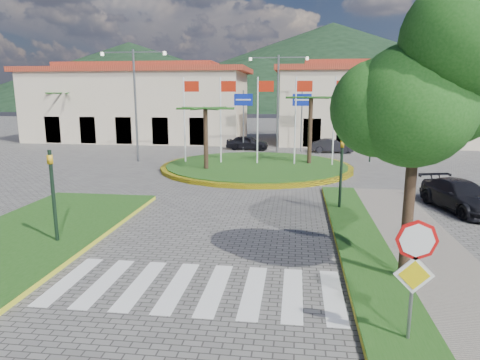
# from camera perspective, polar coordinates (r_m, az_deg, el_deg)

# --- Properties ---
(sidewalk_right) EXTENTS (4.00, 28.00, 0.15)m
(sidewalk_right) POSITION_cam_1_polar(r_m,az_deg,el_deg) (10.06, 27.84, -19.07)
(sidewalk_right) COLOR gray
(sidewalk_right) RESTS_ON ground
(verge_right) EXTENTS (1.60, 28.00, 0.18)m
(verge_right) POSITION_cam_1_polar(r_m,az_deg,el_deg) (9.72, 20.80, -19.49)
(verge_right) COLOR #1E4C15
(verge_right) RESTS_ON ground
(median_left) EXTENTS (5.00, 14.00, 0.18)m
(median_left) POSITION_cam_1_polar(r_m,az_deg,el_deg) (15.90, -28.14, -7.78)
(median_left) COLOR #1E4C15
(median_left) RESTS_ON ground
(crosswalk) EXTENTS (8.00, 3.00, 0.01)m
(crosswalk) POSITION_cam_1_polar(r_m,az_deg,el_deg) (11.55, -6.38, -14.04)
(crosswalk) COLOR silver
(crosswalk) RESTS_ON ground
(roundabout_island) EXTENTS (12.70, 12.70, 6.00)m
(roundabout_island) POSITION_cam_1_polar(r_m,az_deg,el_deg) (28.62, 2.22, 1.86)
(roundabout_island) COLOR yellow
(roundabout_island) RESTS_ON ground
(stop_sign) EXTENTS (0.80, 0.11, 2.65)m
(stop_sign) POSITION_cam_1_polar(r_m,az_deg,el_deg) (8.97, 22.27, -10.18)
(stop_sign) COLOR slate
(stop_sign) RESTS_ON ground
(deciduous_tree) EXTENTS (3.60, 3.60, 6.80)m
(deciduous_tree) POSITION_cam_1_polar(r_m,az_deg,el_deg) (11.48, 22.70, 11.65)
(deciduous_tree) COLOR black
(deciduous_tree) RESTS_ON ground
(traffic_light_left) EXTENTS (0.15, 0.18, 3.20)m
(traffic_light_left) POSITION_cam_1_polar(r_m,az_deg,el_deg) (15.12, -23.70, -1.04)
(traffic_light_left) COLOR black
(traffic_light_left) RESTS_ON ground
(traffic_light_right) EXTENTS (0.15, 0.18, 3.20)m
(traffic_light_right) POSITION_cam_1_polar(r_m,az_deg,el_deg) (18.45, 13.35, 1.75)
(traffic_light_right) COLOR black
(traffic_light_right) RESTS_ON ground
(traffic_light_far) EXTENTS (0.18, 0.15, 3.20)m
(traffic_light_far) POSITION_cam_1_polar(r_m,az_deg,el_deg) (32.69, 17.08, 5.71)
(traffic_light_far) COLOR black
(traffic_light_far) RESTS_ON ground
(direction_sign_west) EXTENTS (1.60, 0.14, 5.20)m
(direction_sign_west) POSITION_cam_1_polar(r_m,az_deg,el_deg) (37.38, 0.45, 9.32)
(direction_sign_west) COLOR slate
(direction_sign_west) RESTS_ON ground
(direction_sign_east) EXTENTS (1.60, 0.14, 5.20)m
(direction_sign_east) POSITION_cam_1_polar(r_m,az_deg,el_deg) (37.10, 8.24, 9.19)
(direction_sign_east) COLOR slate
(direction_sign_east) RESTS_ON ground
(street_lamp_centre) EXTENTS (4.80, 0.16, 8.00)m
(street_lamp_centre) POSITION_cam_1_polar(r_m,az_deg,el_deg) (36.14, 5.07, 10.73)
(street_lamp_centre) COLOR slate
(street_lamp_centre) RESTS_ON ground
(street_lamp_west) EXTENTS (4.80, 0.16, 8.00)m
(street_lamp_west) POSITION_cam_1_polar(r_m,az_deg,el_deg) (32.25, -13.78, 10.36)
(street_lamp_west) COLOR slate
(street_lamp_west) RESTS_ON ground
(building_left) EXTENTS (23.32, 9.54, 8.05)m
(building_left) POSITION_cam_1_polar(r_m,az_deg,el_deg) (47.13, -13.32, 9.93)
(building_left) COLOR beige
(building_left) RESTS_ON ground
(building_right) EXTENTS (19.08, 9.54, 8.05)m
(building_right) POSITION_cam_1_polar(r_m,az_deg,el_deg) (44.73, 17.29, 9.66)
(building_right) COLOR beige
(building_right) RESTS_ON ground
(hill_far_west) EXTENTS (140.00, 140.00, 22.00)m
(hill_far_west) POSITION_cam_1_polar(r_m,az_deg,el_deg) (157.15, -14.41, 13.39)
(hill_far_west) COLOR black
(hill_far_west) RESTS_ON ground
(hill_far_mid) EXTENTS (180.00, 180.00, 30.00)m
(hill_far_mid) POSITION_cam_1_polar(r_m,az_deg,el_deg) (166.86, 12.15, 14.74)
(hill_far_mid) COLOR black
(hill_far_mid) RESTS_ON ground
(hill_near_back) EXTENTS (110.00, 110.00, 16.00)m
(hill_near_back) POSITION_cam_1_polar(r_m,az_deg,el_deg) (136.71, 2.27, 12.80)
(hill_near_back) COLOR black
(hill_near_back) RESTS_ON ground
(white_van) EXTENTS (5.18, 2.96, 1.36)m
(white_van) POSITION_cam_1_polar(r_m,az_deg,el_deg) (45.41, -10.61, 5.92)
(white_van) COLOR silver
(white_van) RESTS_ON ground
(car_dark_a) EXTENTS (3.88, 1.95, 1.27)m
(car_dark_a) POSITION_cam_1_polar(r_m,az_deg,el_deg) (38.16, 0.98, 5.00)
(car_dark_a) COLOR black
(car_dark_a) RESTS_ON ground
(car_dark_b) EXTENTS (3.56, 1.33, 1.16)m
(car_dark_b) POSITION_cam_1_polar(r_m,az_deg,el_deg) (37.15, 12.15, 4.49)
(car_dark_b) COLOR black
(car_dark_b) RESTS_ON ground
(car_side_right) EXTENTS (2.86, 4.75, 1.29)m
(car_side_right) POSITION_cam_1_polar(r_m,az_deg,el_deg) (20.66, 27.37, -1.88)
(car_side_right) COLOR black
(car_side_right) RESTS_ON ground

